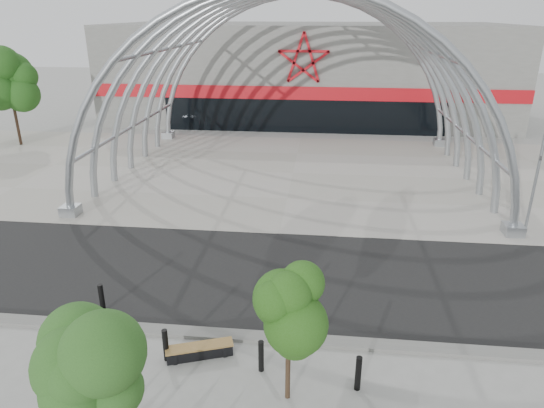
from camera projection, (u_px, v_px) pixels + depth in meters
ground at (258, 333)px, 14.53m from camera, size 140.00×140.00×0.00m
road at (271, 275)px, 17.75m from camera, size 140.00×7.00×0.02m
forecourt at (293, 173)px, 28.83m from camera, size 60.00×17.00×0.04m
kerb at (256, 337)px, 14.27m from camera, size 60.00×0.50×0.12m
arena_building at (307, 70)px, 43.93m from camera, size 34.00×15.24×8.00m
vault_canopy at (293, 173)px, 28.83m from camera, size 20.80×15.80×20.36m
signal_pole at (535, 182)px, 20.45m from camera, size 0.12×0.61×4.36m
street_tree_0 at (94, 364)px, 9.30m from camera, size 1.64×1.64×3.75m
street_tree_1 at (289, 309)px, 11.17m from camera, size 1.54×1.54×3.63m
bench_0 at (200, 351)px, 13.47m from camera, size 1.89×1.01×0.39m
bollard_0 at (102, 299)px, 15.37m from camera, size 0.16×0.16×1.01m
bollard_1 at (166, 345)px, 13.26m from camera, size 0.16×0.16×0.98m
bollard_2 at (261, 356)px, 12.87m from camera, size 0.15×0.15×0.94m
bollard_3 at (287, 311)px, 14.77m from camera, size 0.16×0.16×0.97m
bollard_4 at (358, 373)px, 12.22m from camera, size 0.16×0.16×0.99m
bg_tree_0 at (8, 79)px, 33.29m from camera, size 3.00×3.00×6.45m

